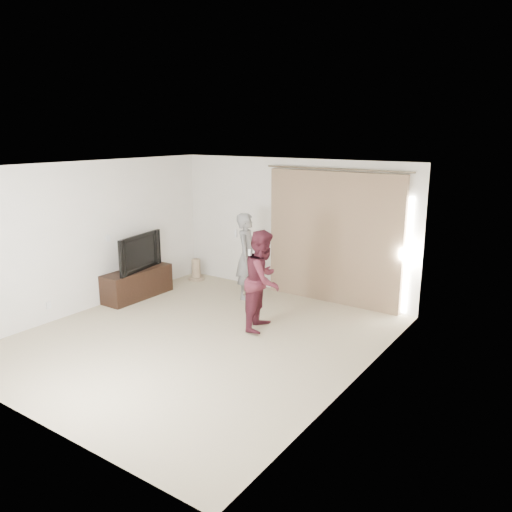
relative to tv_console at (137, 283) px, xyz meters
The scene contains 10 objects.
floor 2.43m from the tv_console, 20.13° to the right, with size 5.50×5.50×0.00m, color tan.
wall_back 3.14m from the tv_console, 40.28° to the left, with size 5.00×0.04×2.60m, color white.
wall_left 1.34m from the tv_console, 105.80° to the right, with size 0.04×5.50×2.60m.
ceiling 3.35m from the tv_console, 20.13° to the right, with size 5.00×5.50×0.01m, color white.
curtain 3.79m from the tv_console, 30.20° to the left, with size 2.80×0.11×2.46m.
tv_console is the anchor object (origin of this frame).
tv 0.62m from the tv_console, ahead, with size 1.19×0.16×0.69m, color black.
scratching_post 1.52m from the tv_console, 83.75° to the left, with size 0.34×0.34×0.45m.
person_man 2.16m from the tv_console, 33.93° to the left, with size 0.55×0.68×1.62m.
person_woman 2.88m from the tv_console, ahead, with size 0.77×0.90×1.60m.
Camera 1 is at (4.71, -5.40, 3.07)m, focal length 35.00 mm.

